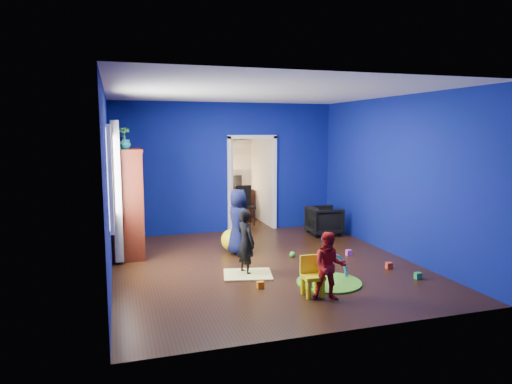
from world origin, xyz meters
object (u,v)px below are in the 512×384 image
object	(u,v)px
toddler_red	(329,266)
folding_chair	(246,206)
armchair	(324,221)
kid_chair	(313,278)
hopper_ball	(232,240)
study_desk	(236,204)
child_navy	(238,222)
tv_armoire	(127,202)
child_black	(246,242)
play_mat	(329,282)
crt_tv	(129,200)
vase	(125,143)

from	to	relation	value
toddler_red	folding_chair	world-z (taller)	toddler_red
armchair	kid_chair	xyz separation A→B (m)	(-1.80, -3.38, -0.06)
hopper_ball	study_desk	xyz separation A→B (m)	(0.91, 3.21, 0.16)
child_navy	hopper_ball	size ratio (longest dim) A/B	2.85
folding_chair	tv_armoire	bearing A→B (deg)	-145.30
kid_chair	child_black	bearing A→B (deg)	118.75
hopper_ball	play_mat	distance (m)	2.44
toddler_red	hopper_ball	xyz separation A→B (m)	(-0.63, 2.85, -0.25)
armchair	tv_armoire	bearing A→B (deg)	98.64
study_desk	folding_chair	size ratio (longest dim) A/B	0.96
toddler_red	play_mat	bearing A→B (deg)	83.08
toddler_red	hopper_ball	size ratio (longest dim) A/B	2.18
crt_tv	tv_armoire	bearing A→B (deg)	180.00
tv_armoire	study_desk	bearing A→B (deg)	45.96
armchair	study_desk	world-z (taller)	study_desk
child_black	hopper_ball	bearing A→B (deg)	-24.58
armchair	study_desk	distance (m)	2.84
armchair	study_desk	xyz separation A→B (m)	(-1.37, 2.48, 0.06)
child_navy	kid_chair	distance (m)	2.46
tv_armoire	study_desk	xyz separation A→B (m)	(2.81, 2.91, -0.60)
toddler_red	child_black	bearing A→B (deg)	138.07
child_black	tv_armoire	bearing A→B (deg)	26.33
tv_armoire	study_desk	size ratio (longest dim) A/B	2.23
armchair	child_navy	bearing A→B (deg)	116.64
toddler_red	vase	size ratio (longest dim) A/B	4.41
hopper_ball	study_desk	world-z (taller)	study_desk
child_black	crt_tv	world-z (taller)	crt_tv
hopper_ball	kid_chair	size ratio (longest dim) A/B	0.86
armchair	child_black	bearing A→B (deg)	134.69
kid_chair	folding_chair	world-z (taller)	folding_chair
toddler_red	vase	bearing A→B (deg)	151.21
child_black	vase	xyz separation A→B (m)	(-1.77, 1.44, 1.54)
tv_armoire	child_black	bearing A→B (deg)	-44.51
tv_armoire	kid_chair	size ratio (longest dim) A/B	3.92
study_desk	armchair	bearing A→B (deg)	-60.99
child_black	hopper_ball	world-z (taller)	child_black
crt_tv	kid_chair	bearing A→B (deg)	-51.52
crt_tv	folding_chair	xyz separation A→B (m)	(2.77, 1.95, -0.56)
vase	hopper_ball	size ratio (longest dim) A/B	0.49
toddler_red	study_desk	xyz separation A→B (m)	(0.27, 6.06, -0.09)
child_navy	vase	world-z (taller)	vase
crt_tv	study_desk	bearing A→B (deg)	46.37
hopper_ball	kid_chair	distance (m)	2.69
armchair	play_mat	distance (m)	3.28
child_navy	tv_armoire	distance (m)	2.07
child_black	child_navy	xyz separation A→B (m)	(0.19, 1.18, 0.09)
tv_armoire	study_desk	distance (m)	4.09
armchair	hopper_ball	size ratio (longest dim) A/B	1.61
play_mat	folding_chair	bearing A→B (deg)	90.37
child_navy	play_mat	xyz separation A→B (m)	(0.88, -1.99, -0.60)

